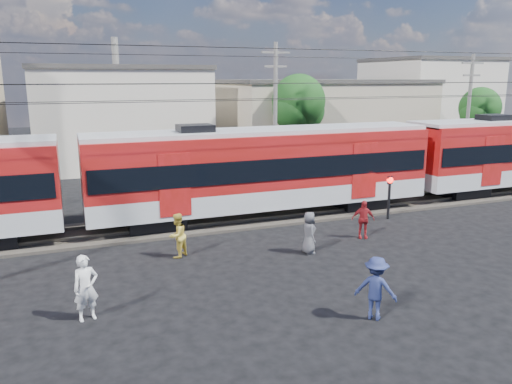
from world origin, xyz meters
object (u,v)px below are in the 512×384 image
commuter_train (268,167)px  crossing_signal (389,189)px  car_silver (463,164)px  pedestrian_a (86,288)px  pedestrian_c (376,288)px

commuter_train → crossing_signal: (5.12, -2.32, -0.99)m
commuter_train → car_silver: bearing=18.0°
crossing_signal → car_silver: bearing=33.8°
pedestrian_a → pedestrian_c: (7.34, -2.76, -0.03)m
crossing_signal → commuter_train: bearing=155.6°
car_silver → crossing_signal: bearing=133.1°
pedestrian_a → crossing_signal: (13.61, 5.42, 0.49)m
pedestrian_c → crossing_signal: crossing_signal is taller
pedestrian_c → car_silver: pedestrian_c is taller
commuter_train → pedestrian_a: size_ratio=27.39×
commuter_train → crossing_signal: 5.71m
pedestrian_a → car_silver: bearing=13.4°
pedestrian_a → pedestrian_c: 7.84m
car_silver → crossing_signal: size_ratio=1.88×
pedestrian_a → crossing_signal: 14.66m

